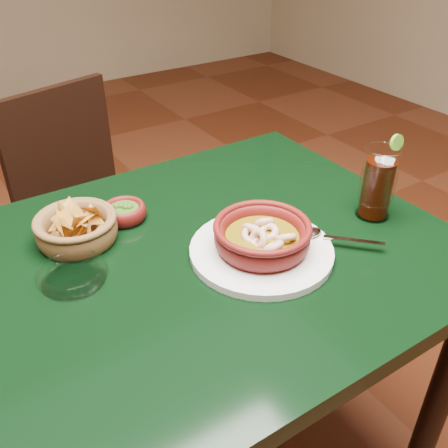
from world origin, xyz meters
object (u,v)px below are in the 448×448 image
dining_chair (91,212)px  chip_basket (76,228)px  shrimp_plate (262,240)px  cola_drink (378,183)px  dining_table (161,306)px

dining_chair → chip_basket: dining_chair is taller
shrimp_plate → cola_drink: (0.29, -0.02, 0.05)m
chip_basket → cola_drink: cola_drink is taller
chip_basket → dining_chair: bearing=71.2°
dining_chair → chip_basket: size_ratio=4.37×
dining_table → cola_drink: cola_drink is taller
dining_table → shrimp_plate: size_ratio=3.40×
shrimp_plate → dining_table: bearing=159.0°
dining_table → chip_basket: (-0.09, 0.17, 0.13)m
dining_table → chip_basket: bearing=119.3°
dining_table → dining_chair: dining_chair is taller
shrimp_plate → chip_basket: size_ratio=1.78×
shrimp_plate → cola_drink: size_ratio=1.93×
cola_drink → dining_chair: bearing=116.7°
dining_table → cola_drink: bearing=-10.7°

